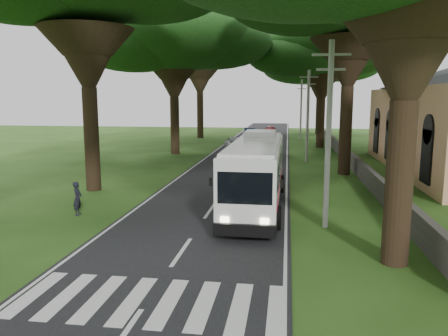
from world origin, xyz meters
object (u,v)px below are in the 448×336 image
at_px(pole_near, 329,132).
at_px(distant_car_c, 270,131).
at_px(distant_car_b, 250,133).
at_px(pedestrian, 78,198).
at_px(pole_far, 301,109).
at_px(coach_bus, 256,172).
at_px(pole_mid, 308,115).
at_px(distant_car_a, 234,142).

relative_size(pole_near, distant_car_c, 1.79).
relative_size(pole_near, distant_car_b, 1.93).
height_order(pole_near, pedestrian, pole_near).
bearing_deg(pedestrian, pole_far, -23.34).
xyz_separation_m(coach_bus, distant_car_c, (-1.01, 44.77, -1.18)).
bearing_deg(pole_mid, pole_far, 90.00).
bearing_deg(pole_mid, distant_car_b, 107.04).
relative_size(coach_bus, distant_car_c, 2.63).
bearing_deg(distant_car_b, pole_near, -83.94).
xyz_separation_m(distant_car_a, pedestrian, (-4.08, -28.79, 0.10)).
bearing_deg(pedestrian, distant_car_b, -13.11).
relative_size(coach_bus, distant_car_a, 2.91).
distance_m(pole_near, distant_car_a, 30.35).
bearing_deg(pole_mid, coach_bus, -101.09).
height_order(coach_bus, distant_car_a, coach_bus).
xyz_separation_m(coach_bus, distant_car_a, (-4.36, 25.88, -1.14)).
xyz_separation_m(coach_bus, distant_car_b, (-3.78, 39.74, -1.15)).
distance_m(pole_mid, pedestrian, 23.11).
relative_size(distant_car_c, pedestrian, 2.72).
bearing_deg(distant_car_a, coach_bus, 81.11).
distance_m(pole_near, pole_far, 40.00).
height_order(distant_car_b, pedestrian, pedestrian).
distance_m(pole_far, distant_car_b, 8.42).
bearing_deg(pole_far, pedestrian, -106.47).
relative_size(pole_mid, distant_car_a, 1.99).
bearing_deg(pole_near, pedestrian, 178.20).
height_order(pole_mid, distant_car_a, pole_mid).
bearing_deg(distant_car_a, pole_far, -143.63).
height_order(coach_bus, pedestrian, coach_bus).
distance_m(distant_car_c, pedestrian, 48.25).
distance_m(pole_far, coach_bus, 36.94).
height_order(pole_near, pole_mid, same).
xyz_separation_m(distant_car_c, pedestrian, (-7.43, -47.68, 0.14)).
relative_size(pole_mid, distant_car_c, 1.79).
xyz_separation_m(distant_car_b, pedestrian, (-4.66, -42.65, 0.11)).
relative_size(pole_far, pedestrian, 4.88).
height_order(pole_near, distant_car_a, pole_near).
bearing_deg(pole_far, coach_bus, -95.10).
distance_m(distant_car_a, pedestrian, 29.08).
xyz_separation_m(pole_mid, distant_car_c, (-4.29, 28.04, -3.50)).
xyz_separation_m(distant_car_a, distant_car_c, (3.35, 18.88, -0.04)).
height_order(distant_car_b, distant_car_c, distant_car_b).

